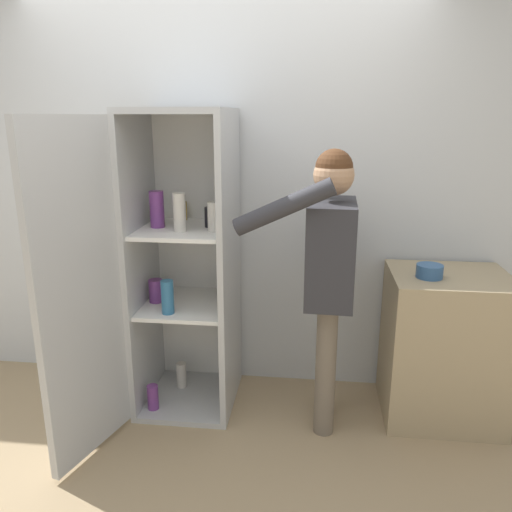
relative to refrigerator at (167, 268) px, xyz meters
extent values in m
plane|color=tan|center=(0.27, -0.53, -0.91)|extent=(12.00, 12.00, 0.00)
cube|color=silver|center=(0.27, 0.45, 0.36)|extent=(7.00, 0.06, 2.55)
cube|color=#B7BABC|center=(0.09, 0.08, -0.90)|extent=(0.58, 0.63, 0.04)
cube|color=#B7BABC|center=(0.09, 0.08, 0.90)|extent=(0.58, 0.63, 0.04)
cube|color=white|center=(0.09, 0.38, 0.00)|extent=(0.58, 0.03, 1.76)
cube|color=#B7BABC|center=(-0.18, 0.08, 0.00)|extent=(0.04, 0.63, 1.76)
cube|color=#B7BABC|center=(0.36, 0.08, 0.00)|extent=(0.04, 0.63, 1.76)
cube|color=white|center=(0.09, 0.08, -0.26)|extent=(0.51, 0.56, 0.02)
cube|color=white|center=(0.09, 0.08, 0.22)|extent=(0.51, 0.56, 0.02)
cube|color=#B7BABC|center=(-0.31, -0.51, 0.00)|extent=(0.21, 0.57, 1.76)
cylinder|color=#723884|center=(-0.07, 0.07, 0.34)|extent=(0.08, 0.08, 0.22)
cylinder|color=#723884|center=(-0.10, -0.12, -0.80)|extent=(0.07, 0.07, 0.16)
cylinder|color=#B78C1E|center=(0.03, 0.30, 0.29)|extent=(0.05, 0.05, 0.12)
cylinder|color=beige|center=(0.09, -0.02, 0.34)|extent=(0.07, 0.07, 0.22)
cylinder|color=#723884|center=(-0.10, 0.07, -0.17)|extent=(0.09, 0.09, 0.14)
cylinder|color=beige|center=(0.01, 0.16, -0.79)|extent=(0.07, 0.07, 0.17)
cylinder|color=black|center=(0.24, 0.12, 0.29)|extent=(0.07, 0.07, 0.12)
cylinder|color=teal|center=(0.02, -0.10, -0.14)|extent=(0.07, 0.07, 0.20)
cylinder|color=beige|center=(0.29, 0.01, 0.32)|extent=(0.08, 0.08, 0.17)
cylinder|color=#726656|center=(0.95, -0.17, -0.52)|extent=(0.12, 0.12, 0.79)
cylinder|color=#726656|center=(0.96, 0.01, -0.52)|extent=(0.12, 0.12, 0.79)
cube|color=#2D2D33|center=(0.95, -0.08, 0.15)|extent=(0.27, 0.47, 0.56)
sphere|color=tan|center=(0.95, -0.08, 0.57)|extent=(0.22, 0.22, 0.22)
sphere|color=#4C2D19|center=(0.95, -0.08, 0.61)|extent=(0.20, 0.20, 0.20)
cylinder|color=#2D2D33|center=(0.71, -0.33, 0.44)|extent=(0.52, 0.11, 0.30)
cylinder|color=#2D2D33|center=(0.96, 0.18, 0.12)|extent=(0.09, 0.09, 0.53)
cube|color=tan|center=(1.66, 0.11, -0.46)|extent=(0.68, 0.58, 0.90)
cylinder|color=#335B8E|center=(1.52, 0.04, 0.03)|extent=(0.15, 0.15, 0.08)
camera|label=1|loc=(0.86, -2.75, 0.87)|focal=35.00mm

